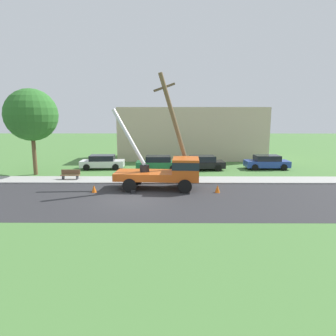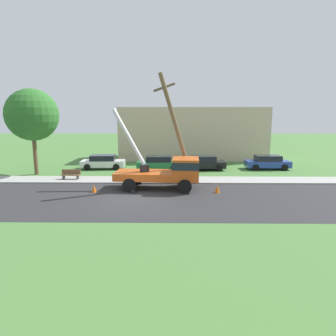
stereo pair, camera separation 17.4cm
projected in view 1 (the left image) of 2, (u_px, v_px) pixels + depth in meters
ground_plane at (147, 168)px, 31.58m from camera, size 120.00×120.00×0.00m
road_asphalt at (133, 199)px, 19.76m from camera, size 80.00×8.90×0.01m
sidewalk_strip at (141, 180)px, 25.40m from camera, size 80.00×2.56×0.10m
utility_truck at (168, 170)px, 22.27m from camera, size 6.75×3.21×5.98m
leaning_utility_pole at (177, 129)px, 22.83m from camera, size 3.26×2.04×8.60m
traffic_cone_ahead at (217, 189)px, 21.39m from camera, size 0.36×0.36×0.56m
traffic_cone_behind at (94, 189)px, 21.43m from camera, size 0.36×0.36×0.56m
parked_sedan_white at (102, 162)px, 30.83m from camera, size 4.48×2.16×1.42m
parked_sedan_green at (158, 163)px, 30.17m from camera, size 4.44×2.08×1.42m
parked_sedan_black at (202, 163)px, 30.26m from camera, size 4.52×2.23×1.42m
parked_sedan_blue at (267, 162)px, 30.73m from camera, size 4.43×2.06×1.42m
park_bench at (70, 175)px, 25.43m from camera, size 1.60×0.45×0.90m
roadside_tree_near at (31, 115)px, 26.97m from camera, size 4.69×4.69×7.85m
lowrise_building_backdrop at (191, 133)px, 38.02m from camera, size 18.00×6.00×6.40m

